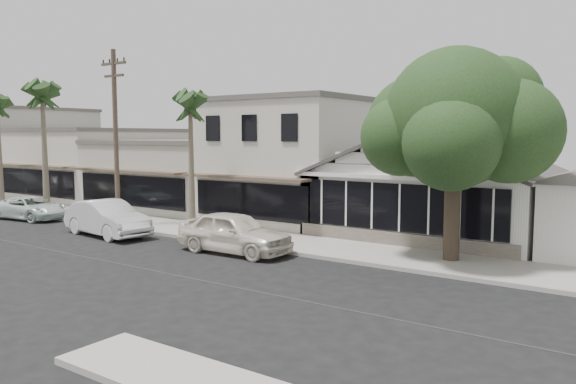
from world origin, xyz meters
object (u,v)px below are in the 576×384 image
Objects in this scene: car_1 at (107,218)px; car_2 at (31,208)px; car_0 at (234,232)px; shade_tree at (455,122)px; utility_pole at (116,134)px.

car_2 is (-7.96, 0.86, -0.19)m from car_1.
car_0 is 15.43m from car_2.
car_2 is 23.80m from shade_tree.
car_0 is at bearing -79.47° from car_1.
car_1 is at bearing 92.52° from car_0.
utility_pole is 1.14× the size of shade_tree.
car_1 is (1.39, -1.73, -3.95)m from utility_pole.
utility_pole is 9.77m from car_0.
car_2 is 0.59× the size of shade_tree.
shade_tree reaches higher than car_2.
car_2 is at bearing -172.64° from shade_tree.
car_2 is (-6.57, -0.87, -4.14)m from utility_pole.
car_2 is (-15.42, 0.39, -0.20)m from car_0.
car_0 is at bearing -8.10° from utility_pole.
utility_pole is 1.82× the size of car_0.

